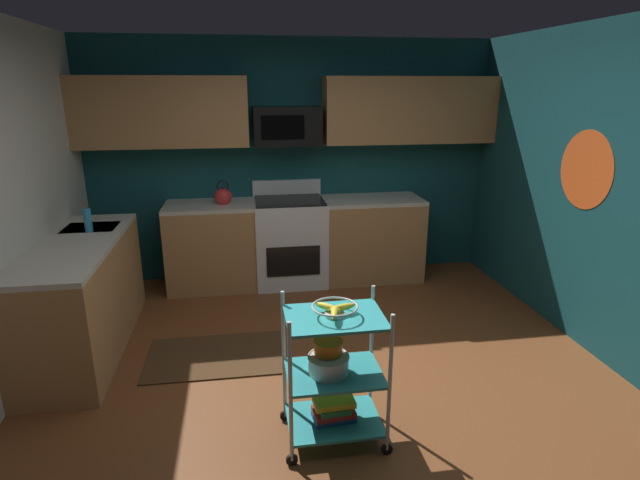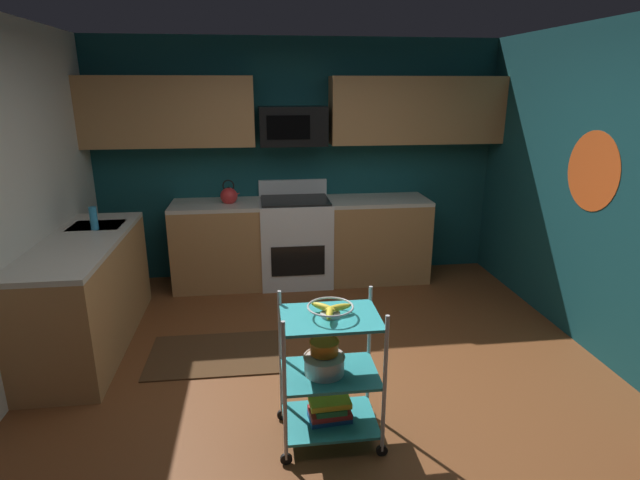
# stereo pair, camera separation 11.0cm
# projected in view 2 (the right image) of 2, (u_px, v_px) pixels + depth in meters

# --- Properties ---
(floor) EXTENTS (4.40, 4.80, 0.04)m
(floor) POSITION_uv_depth(u_px,v_px,m) (329.00, 388.00, 3.70)
(floor) COLOR brown
(floor) RESTS_ON ground
(wall_back) EXTENTS (4.52, 0.06, 2.60)m
(wall_back) POSITION_uv_depth(u_px,v_px,m) (299.00, 161.00, 5.61)
(wall_back) COLOR #14474C
(wall_back) RESTS_ON ground
(wall_flower_decal) EXTENTS (0.00, 0.65, 0.65)m
(wall_flower_decal) POSITION_uv_depth(u_px,v_px,m) (592.00, 171.00, 4.03)
(wall_flower_decal) COLOR #E5591E
(counter_run) EXTENTS (3.58, 2.42, 0.92)m
(counter_run) POSITION_uv_depth(u_px,v_px,m) (230.00, 258.00, 5.00)
(counter_run) COLOR #B27F4C
(counter_run) RESTS_ON ground
(oven_range) EXTENTS (0.76, 0.65, 1.10)m
(oven_range) POSITION_uv_depth(u_px,v_px,m) (295.00, 240.00, 5.54)
(oven_range) COLOR white
(oven_range) RESTS_ON ground
(upper_cabinets) EXTENTS (4.40, 0.33, 0.70)m
(upper_cabinets) POSITION_uv_depth(u_px,v_px,m) (301.00, 111.00, 5.27)
(upper_cabinets) COLOR #B27F4C
(microwave) EXTENTS (0.70, 0.39, 0.40)m
(microwave) POSITION_uv_depth(u_px,v_px,m) (293.00, 126.00, 5.28)
(microwave) COLOR black
(rolling_cart) EXTENTS (0.64, 0.44, 0.91)m
(rolling_cart) POSITION_uv_depth(u_px,v_px,m) (330.00, 373.00, 3.03)
(rolling_cart) COLOR silver
(rolling_cart) RESTS_ON ground
(fruit_bowl) EXTENTS (0.27, 0.27, 0.07)m
(fruit_bowl) POSITION_uv_depth(u_px,v_px,m) (330.00, 309.00, 2.90)
(fruit_bowl) COLOR silver
(fruit_bowl) RESTS_ON rolling_cart
(mixing_bowl_large) EXTENTS (0.25, 0.25, 0.11)m
(mixing_bowl_large) POSITION_uv_depth(u_px,v_px,m) (324.00, 364.00, 3.00)
(mixing_bowl_large) COLOR silver
(mixing_bowl_large) RESTS_ON rolling_cart
(mixing_bowl_small) EXTENTS (0.18, 0.18, 0.08)m
(mixing_bowl_small) POSITION_uv_depth(u_px,v_px,m) (324.00, 346.00, 3.01)
(mixing_bowl_small) COLOR orange
(mixing_bowl_small) RESTS_ON rolling_cart
(book_stack) EXTENTS (0.27, 0.18, 0.14)m
(book_stack) POSITION_uv_depth(u_px,v_px,m) (330.00, 409.00, 3.10)
(book_stack) COLOR #1E4C8C
(book_stack) RESTS_ON rolling_cart
(kettle) EXTENTS (0.21, 0.18, 0.26)m
(kettle) POSITION_uv_depth(u_px,v_px,m) (229.00, 196.00, 5.30)
(kettle) COLOR red
(kettle) RESTS_ON counter_run
(dish_soap_bottle) EXTENTS (0.06, 0.06, 0.20)m
(dish_soap_bottle) POSITION_uv_depth(u_px,v_px,m) (94.00, 218.00, 4.31)
(dish_soap_bottle) COLOR #2D8CBF
(dish_soap_bottle) RESTS_ON counter_run
(floor_rug) EXTENTS (1.10, 0.71, 0.01)m
(floor_rug) POSITION_uv_depth(u_px,v_px,m) (217.00, 354.00, 4.12)
(floor_rug) COLOR #472D19
(floor_rug) RESTS_ON ground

